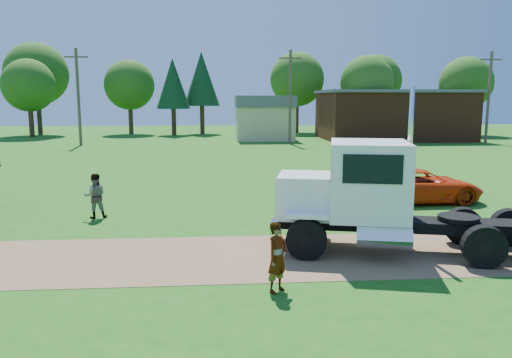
{
  "coord_description": "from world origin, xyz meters",
  "views": [
    {
      "loc": [
        -1.11,
        -13.42,
        4.37
      ],
      "look_at": [
        0.24,
        3.73,
        1.6
      ],
      "focal_mm": 35.0,
      "sensor_mm": 36.0,
      "label": 1
    }
  ],
  "objects": [
    {
      "name": "spectator_b",
      "position": [
        -5.62,
        5.04,
        0.83
      ],
      "size": [
        0.93,
        0.8,
        1.66
      ],
      "primitive_type": "imported",
      "rotation": [
        0.0,
        0.0,
        3.38
      ],
      "color": "#999999",
      "rests_on": "ground"
    },
    {
      "name": "ground",
      "position": [
        0.0,
        0.0,
        0.0
      ],
      "size": [
        140.0,
        140.0,
        0.0
      ],
      "primitive_type": "plane",
      "color": "#1E5713",
      "rests_on": "ground"
    },
    {
      "name": "spectator_a",
      "position": [
        0.23,
        -2.6,
        0.81
      ],
      "size": [
        0.69,
        0.7,
        1.63
      ],
      "primitive_type": "imported",
      "rotation": [
        0.0,
        0.0,
        0.79
      ],
      "color": "#999999",
      "rests_on": "ground"
    },
    {
      "name": "tree_row",
      "position": [
        1.77,
        49.5,
        6.6
      ],
      "size": [
        58.6,
        14.64,
        11.09
      ],
      "color": "#342515",
      "rests_on": "ground"
    },
    {
      "name": "dirt_track",
      "position": [
        0.0,
        0.0,
        0.01
      ],
      "size": [
        120.0,
        4.2,
        0.01
      ],
      "primitive_type": "cube",
      "color": "brown",
      "rests_on": "ground"
    },
    {
      "name": "brick_building",
      "position": [
        18.0,
        40.0,
        2.66
      ],
      "size": [
        15.4,
        10.4,
        5.3
      ],
      "color": "brown",
      "rests_on": "ground"
    },
    {
      "name": "tan_shed",
      "position": [
        4.0,
        40.0,
        2.42
      ],
      "size": [
        6.2,
        5.4,
        4.7
      ],
      "color": "tan",
      "rests_on": "ground"
    },
    {
      "name": "white_semi_tractor",
      "position": [
        3.28,
        0.29,
        1.61
      ],
      "size": [
        7.99,
        4.14,
        4.72
      ],
      "rotation": [
        0.0,
        0.0,
        -0.23
      ],
      "color": "black",
      "rests_on": "ground"
    },
    {
      "name": "utility_poles",
      "position": [
        6.0,
        35.0,
        4.71
      ],
      "size": [
        42.2,
        0.28,
        9.0
      ],
      "color": "brown",
      "rests_on": "ground"
    },
    {
      "name": "orange_pickup",
      "position": [
        7.54,
        6.92,
        0.71
      ],
      "size": [
        5.2,
        2.58,
        1.42
      ],
      "primitive_type": "imported",
      "rotation": [
        0.0,
        0.0,
        1.61
      ],
      "color": "red",
      "rests_on": "ground"
    }
  ]
}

